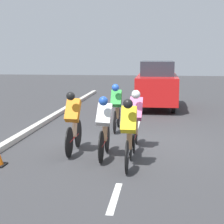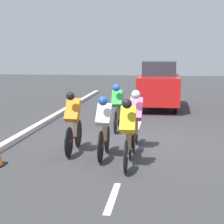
{
  "view_description": "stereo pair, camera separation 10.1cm",
  "coord_description": "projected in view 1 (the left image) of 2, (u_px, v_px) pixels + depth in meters",
  "views": [
    {
      "loc": [
        -0.71,
        9.75,
        2.43
      ],
      "look_at": [
        0.45,
        0.59,
        0.95
      ],
      "focal_mm": 60.0,
      "sensor_mm": 36.0,
      "label": 1
    },
    {
      "loc": [
        -0.81,
        9.73,
        2.43
      ],
      "look_at": [
        0.45,
        0.59,
        0.95
      ],
      "focal_mm": 60.0,
      "sensor_mm": 36.0,
      "label": 2
    }
  ],
  "objects": [
    {
      "name": "ground_plane",
      "position": [
        132.0,
        144.0,
        10.02
      ],
      "size": [
        60.0,
        60.0,
        0.0
      ],
      "primitive_type": "plane",
      "color": "#38383A"
    },
    {
      "name": "lane_stripe_near",
      "position": [
        115.0,
        198.0,
        6.31
      ],
      "size": [
        0.12,
        1.4,
        0.01
      ],
      "primitive_type": "cube",
      "color": "white",
      "rests_on": "ground"
    },
    {
      "name": "lane_stripe_mid",
      "position": [
        130.0,
        149.0,
        9.44
      ],
      "size": [
        0.12,
        1.4,
        0.01
      ],
      "primitive_type": "cube",
      "color": "white",
      "rests_on": "ground"
    },
    {
      "name": "lane_stripe_far",
      "position": [
        137.0,
        125.0,
        12.57
      ],
      "size": [
        0.12,
        1.4,
        0.01
      ],
      "primitive_type": "cube",
      "color": "white",
      "rests_on": "ground"
    },
    {
      "name": "curb",
      "position": [
        9.0,
        143.0,
        9.83
      ],
      "size": [
        0.2,
        26.35,
        0.14
      ],
      "primitive_type": "cube",
      "color": "beige",
      "rests_on": "ground"
    },
    {
      "name": "cyclist_orange",
      "position": [
        73.0,
        121.0,
        9.01
      ],
      "size": [
        0.33,
        1.69,
        1.53
      ],
      "color": "black",
      "rests_on": "ground"
    },
    {
      "name": "cyclist_green",
      "position": [
        116.0,
        106.0,
        11.64
      ],
      "size": [
        0.33,
        1.68,
        1.48
      ],
      "color": "black",
      "rests_on": "ground"
    },
    {
      "name": "cyclist_pink",
      "position": [
        136.0,
        118.0,
        9.39
      ],
      "size": [
        0.34,
        1.63,
        1.52
      ],
      "color": "black",
      "rests_on": "ground"
    },
    {
      "name": "cyclist_white",
      "position": [
        104.0,
        126.0,
        8.57
      ],
      "size": [
        0.35,
        1.67,
        1.47
      ],
      "color": "black",
      "rests_on": "ground"
    },
    {
      "name": "cyclist_yellow",
      "position": [
        129.0,
        131.0,
        7.89
      ],
      "size": [
        0.32,
        1.7,
        1.5
      ],
      "color": "black",
      "rests_on": "ground"
    },
    {
      "name": "support_car",
      "position": [
        157.0,
        85.0,
        16.27
      ],
      "size": [
        1.7,
        4.0,
        2.05
      ],
      "color": "black",
      "rests_on": "ground"
    }
  ]
}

